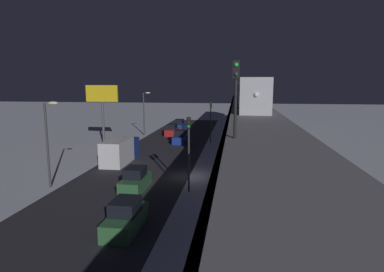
{
  "coord_description": "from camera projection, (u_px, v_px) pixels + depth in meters",
  "views": [
    {
      "loc": [
        -4.73,
        30.78,
        9.17
      ],
      "look_at": [
        1.87,
        -17.52,
        1.22
      ],
      "focal_mm": 30.29,
      "sensor_mm": 36.0,
      "label": 1
    }
  ],
  "objects": [
    {
      "name": "street_lamp_near",
      "position": [
        49.0,
        134.0,
        28.05
      ],
      "size": [
        1.35,
        0.44,
        7.65
      ],
      "color": "#38383D",
      "rests_on": "ground_plane"
    },
    {
      "name": "sedan_red",
      "position": [
        172.0,
        131.0,
        58.1
      ],
      "size": [
        1.91,
        4.51,
        1.97
      ],
      "color": "#A51E1E",
      "rests_on": "ground_plane"
    },
    {
      "name": "rail_signal",
      "position": [
        236.0,
        86.0,
        16.56
      ],
      "size": [
        0.36,
        0.41,
        4.0
      ],
      "color": "black",
      "rests_on": "elevated_railway"
    },
    {
      "name": "traffic_light_near",
      "position": [
        189.0,
        143.0,
        27.09
      ],
      "size": [
        0.32,
        0.44,
        6.4
      ],
      "color": "#2D2D2D",
      "rests_on": "ground_plane"
    },
    {
      "name": "sedan_green",
      "position": [
        126.0,
        217.0,
        20.44
      ],
      "size": [
        1.8,
        4.43,
        1.97
      ],
      "rotation": [
        0.0,
        0.0,
        3.14
      ],
      "color": "#2D6038",
      "rests_on": "ground_plane"
    },
    {
      "name": "sedan_blue",
      "position": [
        179.0,
        125.0,
        65.62
      ],
      "size": [
        1.8,
        4.79,
        1.97
      ],
      "color": "navy",
      "rests_on": "ground_plane"
    },
    {
      "name": "subway_train",
      "position": [
        247.0,
        90.0,
        55.69
      ],
      "size": [
        2.94,
        55.47,
        3.4
      ],
      "color": "#B7BABF",
      "rests_on": "elevated_railway"
    },
    {
      "name": "ground_plane",
      "position": [
        187.0,
        176.0,
        32.2
      ],
      "size": [
        240.0,
        240.0,
        0.0
      ],
      "primitive_type": "plane",
      "color": "silver"
    },
    {
      "name": "avenue_asphalt",
      "position": [
        136.0,
        174.0,
        32.9
      ],
      "size": [
        11.0,
        99.78,
        0.01
      ],
      "primitive_type": "cube",
      "color": "#28282D",
      "rests_on": "ground_plane"
    },
    {
      "name": "sedan_green_2",
      "position": [
        135.0,
        181.0,
        28.19
      ],
      "size": [
        1.8,
        4.28,
        1.97
      ],
      "rotation": [
        0.0,
        0.0,
        3.14
      ],
      "color": "#2D6038",
      "rests_on": "ground_plane"
    },
    {
      "name": "sedan_blue_2",
      "position": [
        180.0,
        138.0,
        50.35
      ],
      "size": [
        1.8,
        4.08,
        1.97
      ],
      "rotation": [
        0.0,
        0.0,
        3.14
      ],
      "color": "navy",
      "rests_on": "ground_plane"
    },
    {
      "name": "commercial_billboard",
      "position": [
        102.0,
        99.0,
        47.3
      ],
      "size": [
        4.8,
        0.36,
        8.9
      ],
      "color": "#4C4C51",
      "rests_on": "ground_plane"
    },
    {
      "name": "traffic_light_mid",
      "position": [
        211.0,
        116.0,
        49.97
      ],
      "size": [
        0.32,
        0.44,
        6.4
      ],
      "color": "#2D2D2D",
      "rests_on": "ground_plane"
    },
    {
      "name": "street_lamp_far",
      "position": [
        145.0,
        108.0,
        57.39
      ],
      "size": [
        1.35,
        0.44,
        7.65
      ],
      "color": "#38383D",
      "rests_on": "ground_plane"
    },
    {
      "name": "box_truck",
      "position": [
        120.0,
        151.0,
        37.94
      ],
      "size": [
        2.4,
        7.4,
        2.8
      ],
      "color": "navy",
      "rests_on": "ground_plane"
    },
    {
      "name": "elevated_railway",
      "position": [
        253.0,
        123.0,
        30.48
      ],
      "size": [
        5.0,
        99.78,
        6.31
      ],
      "color": "slate",
      "rests_on": "ground_plane"
    }
  ]
}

